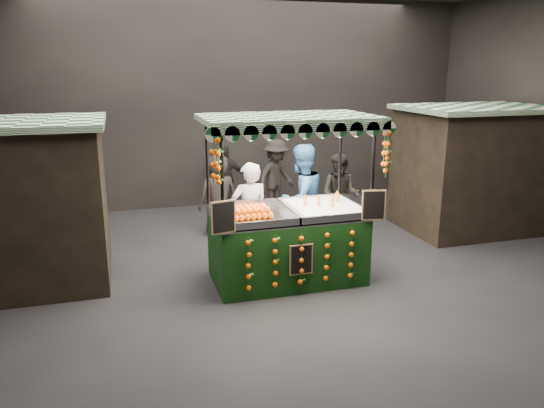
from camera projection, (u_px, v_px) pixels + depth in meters
name	position (u px, v px, depth m)	size (l,w,h in m)	color
ground	(298.00, 276.00, 8.65)	(12.00, 12.00, 0.00)	black
market_hall	(301.00, 66.00, 7.78)	(12.10, 10.10, 5.05)	black
neighbour_stall_left	(10.00, 204.00, 8.04)	(3.00, 2.20, 2.60)	black
neighbour_stall_right	(473.00, 168.00, 10.90)	(3.00, 2.20, 2.60)	black
juice_stall	(289.00, 232.00, 8.27)	(2.75, 1.62, 2.66)	black
vendor_grey	(250.00, 215.00, 8.90)	(0.69, 0.48, 1.83)	gray
vendor_blue	(301.00, 200.00, 9.44)	(1.22, 1.11, 2.05)	#2B588B
shopper_0	(39.00, 218.00, 8.99)	(0.70, 0.56, 1.67)	#2D2925
shopper_1	(340.00, 195.00, 10.52)	(1.04, 1.02, 1.69)	black
shopper_2	(226.00, 178.00, 12.42)	(1.00, 0.63, 1.58)	black
shopper_3	(276.00, 177.00, 12.09)	(1.31, 1.16, 1.76)	black
shopper_4	(219.00, 195.00, 10.60)	(0.90, 0.68, 1.67)	black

